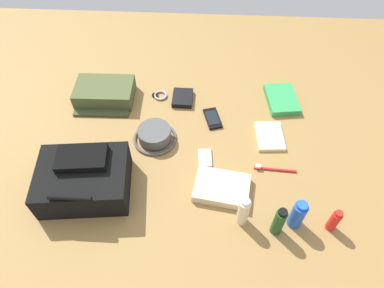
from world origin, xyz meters
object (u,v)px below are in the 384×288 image
Objects in this scene: lotion_bottle at (243,212)px; cell_phone at (213,118)px; toiletry_pouch at (105,93)px; wristwatch at (160,95)px; deodorant_spray at (298,215)px; shampoo_bottle at (279,222)px; folded_towel at (222,188)px; notepad at (270,136)px; bucket_hat at (155,135)px; media_player at (205,158)px; sunscreen_spray at (334,221)px; paperback_novel at (281,100)px; backpack at (84,179)px; toothbrush at (273,169)px; wallet at (183,98)px.

lotion_bottle is 1.10× the size of cell_phone.
wristwatch is (-0.24, -0.03, -0.03)m from toiletry_pouch.
deodorant_spray is 0.18m from lotion_bottle.
folded_towel is (0.18, -0.15, -0.05)m from shampoo_bottle.
deodorant_spray is 0.88× the size of notepad.
shampoo_bottle is 1.09× the size of cell_phone.
media_player is (-0.21, 0.09, -0.02)m from bucket_hat.
notepad is (-0.13, -0.38, -0.06)m from lotion_bottle.
deodorant_spray is at bearing -4.32° from sunscreen_spray.
paperback_novel is 2.27× the size of media_player.
sunscreen_spray reaches higher than media_player.
sunscreen_spray is at bearing 99.53° from paperback_novel.
backpack is 4.80× the size of wristwatch.
notepad is at bearing -82.45° from deodorant_spray.
bucket_hat is at bearing -22.70° from media_player.
toothbrush reaches higher than cell_phone.
toothbrush is (-0.47, 0.13, -0.02)m from bucket_hat.
deodorant_spray is (-0.75, 0.10, -0.00)m from backpack.
bucket_hat is at bearing 68.65° from wallet.
deodorant_spray is 0.56m from cell_phone.
toiletry_pouch is 1.97× the size of deodorant_spray.
bucket_hat is 0.27m from cell_phone.
lotion_bottle is at bearing 67.26° from notepad.
wristwatch is 0.62m from toothbrush.
toothbrush is (0.18, -0.23, -0.04)m from sunscreen_spray.
bucket_hat reaches higher than wristwatch.
cell_phone is (-0.46, -0.37, -0.06)m from backpack.
notepad is at bearing -175.66° from bucket_hat.
wallet is (-0.11, 0.02, 0.01)m from wristwatch.
notepad is (-0.48, 0.22, 0.00)m from wristwatch.
backpack is 2.27× the size of notepad.
shampoo_bottle is at bearing 113.91° from cell_phone.
lotion_bottle is 1.97× the size of wristwatch.
folded_towel reaches higher than wristwatch.
backpack reaches higher than lotion_bottle.
wristwatch is (0.25, -0.13, -0.00)m from cell_phone.
toiletry_pouch reaches higher than notepad.
lotion_bottle is (-0.34, 0.35, 0.04)m from bucket_hat.
toothbrush is (0.07, 0.38, -0.01)m from paperback_novel.
bucket_hat is 0.23m from media_player.
sunscreen_spray is at bearing 178.40° from lotion_bottle.
shampoo_bottle reaches higher than wristwatch.
backpack is 1.71× the size of paperback_novel.
notepad is at bearing -90.78° from toothbrush.
paperback_novel is (0.10, -0.61, -0.04)m from sunscreen_spray.
toiletry_pouch is at bearing -18.68° from notepad.
backpack is 0.33m from bucket_hat.
notepad is at bearing 159.58° from cell_phone.
wallet is at bearing -112.25° from bucket_hat.
shampoo_bottle reaches higher than bucket_hat.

